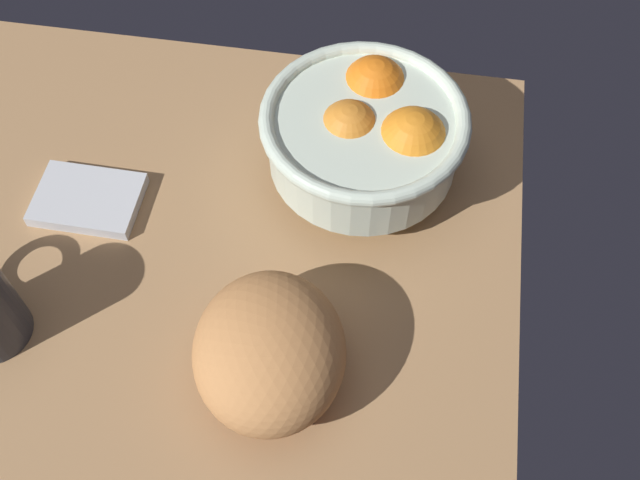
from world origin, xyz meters
The scene contains 4 objects.
ground_plane centered at (0.00, 0.00, -1.50)cm, with size 68.32×56.16×3.00cm, color #A87C51.
fruit_bowl centered at (16.65, 10.89, 6.75)cm, with size 21.60×21.60×11.47cm.
bread_loaf centered at (11.01, -13.99, 4.80)cm, with size 15.83×13.83×9.61cm, color #CA874D.
napkin_folded centered at (-12.39, 2.15, 0.71)cm, with size 11.17×8.00×1.43cm, color silver.
Camera 1 is at (19.87, -40.76, 67.27)cm, focal length 42.43 mm.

